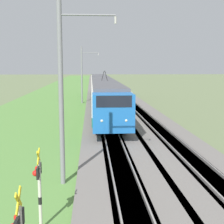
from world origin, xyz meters
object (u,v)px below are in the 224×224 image
Objects in this scene: crossing_signal_aux at (39,183)px; catenary_mast_mid at (82,74)px; passenger_train at (102,90)px; catenary_mast_near at (62,90)px.

catenary_mast_mid is (35.33, -0.45, 2.54)m from crossing_signal_aux.
passenger_train is at bearing -138.47° from catenary_mast_mid.
passenger_train is 28.41m from catenary_mast_near.
catenary_mast_near is 1.04× the size of catenary_mast_mid.
crossing_signal_aux is 35.42m from catenary_mast_mid.
crossing_signal_aux is 4.86m from catenary_mast_near.
crossing_signal_aux is at bearing -5.67° from passenger_train.
catenary_mast_mid is at bearing -138.47° from passenger_train.
catenary_mast_near is at bearing -96.34° from crossing_signal_aux.
catenary_mast_mid is at bearing -90.73° from crossing_signal_aux.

